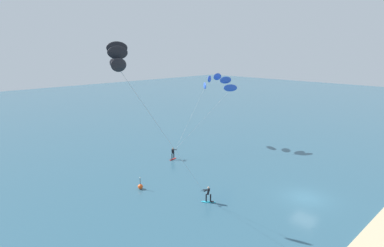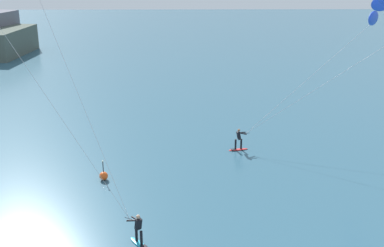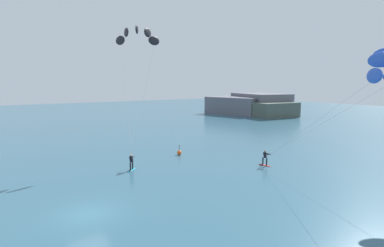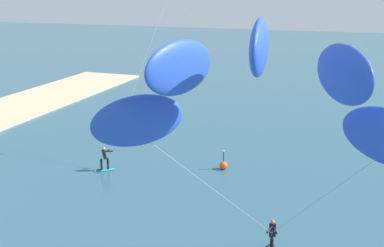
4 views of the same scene
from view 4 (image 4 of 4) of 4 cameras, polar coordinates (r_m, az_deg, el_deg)
kitesurfer_mid_water at (r=9.57m, az=8.17°, el=2.69°), size 12.70×6.61×11.42m
marker_buoy at (r=32.00m, az=3.86°, el=-5.09°), size 0.56×0.56×1.38m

